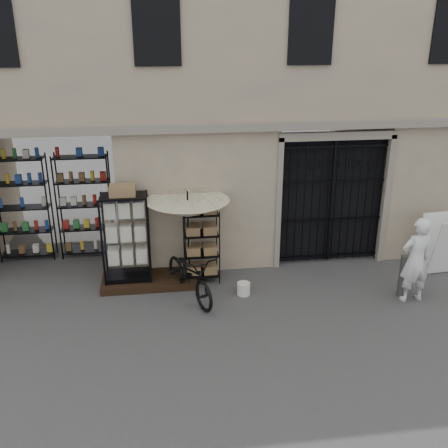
{
  "coord_description": "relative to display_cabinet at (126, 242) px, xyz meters",
  "views": [
    {
      "loc": [
        -2.11,
        -8.15,
        5.05
      ],
      "look_at": [
        -0.8,
        1.4,
        1.35
      ],
      "focal_mm": 40.0,
      "sensor_mm": 36.0,
      "label": 1
    }
  ],
  "objects": [
    {
      "name": "shop_recess",
      "position": [
        -1.67,
        1.22,
        0.52
      ],
      "size": [
        3.0,
        1.7,
        3.0
      ],
      "primitive_type": "cube",
      "color": "black",
      "rests_on": "ground"
    },
    {
      "name": "easel_sign",
      "position": [
        6.86,
        -0.35,
        -0.31
      ],
      "size": [
        0.68,
        0.76,
        1.3
      ],
      "rotation": [
        0.0,
        0.0,
        0.09
      ],
      "color": "silver",
      "rests_on": "ground"
    },
    {
      "name": "main_building",
      "position": [
        2.83,
        2.42,
        3.52
      ],
      "size": [
        14.0,
        4.0,
        9.0
      ],
      "primitive_type": "cube",
      "color": "tan",
      "rests_on": "ground"
    },
    {
      "name": "ground",
      "position": [
        2.83,
        -1.58,
        -0.98
      ],
      "size": [
        80.0,
        80.0,
        0.0
      ],
      "primitive_type": "plane",
      "color": "black",
      "rests_on": "ground"
    },
    {
      "name": "step_platform",
      "position": [
        0.43,
        -0.03,
        -0.91
      ],
      "size": [
        2.0,
        0.9,
        0.15
      ],
      "primitive_type": "cube",
      "color": "black",
      "rests_on": "ground"
    },
    {
      "name": "market_umbrella",
      "position": [
        1.3,
        -0.04,
        0.79
      ],
      "size": [
        2.0,
        2.02,
        2.46
      ],
      "rotation": [
        0.0,
        0.0,
        -0.42
      ],
      "color": "black",
      "rests_on": "ground"
    },
    {
      "name": "shop_shelving",
      "position": [
        -1.72,
        1.72,
        0.27
      ],
      "size": [
        2.7,
        0.5,
        2.5
      ],
      "primitive_type": "cube",
      "color": "black",
      "rests_on": "ground"
    },
    {
      "name": "bicycle",
      "position": [
        1.26,
        -0.73,
        -0.98
      ],
      "size": [
        0.99,
        1.17,
        1.9
      ],
      "primitive_type": "imported",
      "rotation": [
        0.0,
        0.0,
        0.39
      ],
      "color": "black",
      "rests_on": "ground"
    },
    {
      "name": "wire_rack",
      "position": [
        1.57,
        0.02,
        -0.18
      ],
      "size": [
        0.87,
        0.77,
        1.64
      ],
      "rotation": [
        0.0,
        0.0,
        0.44
      ],
      "color": "black",
      "rests_on": "ground"
    },
    {
      "name": "white_bucket",
      "position": [
        2.36,
        -0.78,
        -0.85
      ],
      "size": [
        0.33,
        0.33,
        0.26
      ],
      "primitive_type": "cylinder",
      "rotation": [
        0.0,
        0.0,
        0.25
      ],
      "color": "silver",
      "rests_on": "ground"
    },
    {
      "name": "steel_bollard",
      "position": [
        5.55,
        -1.25,
        -0.54
      ],
      "size": [
        0.2,
        0.2,
        0.89
      ],
      "primitive_type": "cylinder",
      "rotation": [
        0.0,
        0.0,
        -0.29
      ],
      "color": "#5E5E5E",
      "rests_on": "ground"
    },
    {
      "name": "iron_gate",
      "position": [
        4.58,
        0.69,
        0.52
      ],
      "size": [
        2.5,
        0.21,
        3.0
      ],
      "color": "black",
      "rests_on": "ground"
    },
    {
      "name": "display_cabinet",
      "position": [
        0.0,
        0.0,
        0.0
      ],
      "size": [
        1.05,
        0.82,
        2.01
      ],
      "rotation": [
        0.0,
        0.0,
        -0.31
      ],
      "color": "black",
      "rests_on": "step_platform"
    },
    {
      "name": "shopkeeper",
      "position": [
        5.66,
        -1.45,
        -0.98
      ],
      "size": [
        0.83,
        1.82,
        0.42
      ],
      "primitive_type": "imported",
      "rotation": [
        0.0,
        0.0,
        3.25
      ],
      "color": "silver",
      "rests_on": "ground"
    }
  ]
}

